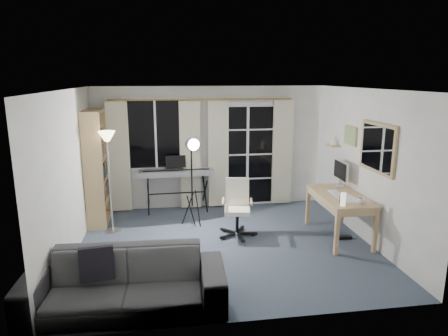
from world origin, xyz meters
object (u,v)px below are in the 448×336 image
at_px(bookshelf, 95,170).
at_px(monitor, 341,171).
at_px(sofa, 124,273).
at_px(torchiere_lamp, 108,152).
at_px(desk, 340,200).
at_px(mug, 361,200).
at_px(keyboard_piano, 176,173).
at_px(studio_light, 192,155).
at_px(office_chair, 237,202).

xyz_separation_m(bookshelf, monitor, (4.20, -0.88, 0.04)).
bearing_deg(sofa, bookshelf, 106.95).
height_order(torchiere_lamp, desk, torchiere_lamp).
relative_size(monitor, mug, 4.40).
distance_m(bookshelf, sofa, 3.07).
bearing_deg(sofa, keyboard_piano, 80.56).
bearing_deg(keyboard_piano, desk, -34.24).
xyz_separation_m(torchiere_lamp, desk, (3.68, -0.79, -0.75)).
height_order(desk, mug, mug).
distance_m(mug, sofa, 3.55).
relative_size(keyboard_piano, mug, 11.99).
bearing_deg(studio_light, keyboard_piano, 89.53).
height_order(monitor, sofa, monitor).
relative_size(studio_light, monitor, 3.09).
relative_size(office_chair, desk, 0.69).
bearing_deg(mug, monitor, 84.19).
relative_size(torchiere_lamp, keyboard_piano, 1.21).
xyz_separation_m(keyboard_piano, desk, (2.56, -1.64, -0.14)).
xyz_separation_m(bookshelf, desk, (4.01, -1.33, -0.32)).
relative_size(studio_light, desk, 1.18).
bearing_deg(torchiere_lamp, sofa, -79.98).
relative_size(keyboard_piano, office_chair, 1.51).
bearing_deg(keyboard_piano, torchiere_lamp, -144.54).
distance_m(bookshelf, torchiere_lamp, 0.76).
bearing_deg(torchiere_lamp, studio_light, 1.21).
height_order(torchiere_lamp, sofa, torchiere_lamp).
bearing_deg(office_chair, mug, -17.61).
height_order(torchiere_lamp, monitor, torchiere_lamp).
relative_size(torchiere_lamp, office_chair, 1.83).
xyz_separation_m(bookshelf, studio_light, (1.70, -0.51, 0.33)).
height_order(torchiere_lamp, studio_light, torchiere_lamp).
bearing_deg(mug, office_chair, 152.28).
relative_size(studio_light, office_chair, 1.71).
xyz_separation_m(torchiere_lamp, monitor, (3.88, -0.34, -0.39)).
bearing_deg(torchiere_lamp, desk, -12.15).
xyz_separation_m(keyboard_piano, sofa, (-0.70, -3.25, -0.34)).
height_order(office_chair, sofa, office_chair).
bearing_deg(monitor, studio_light, 172.84).
height_order(studio_light, mug, studio_light).
bearing_deg(monitor, keyboard_piano, 157.93).
bearing_deg(bookshelf, studio_light, -17.95).
relative_size(desk, sofa, 0.60).
bearing_deg(keyboard_piano, bookshelf, -169.42).
bearing_deg(office_chair, sofa, -119.40).
xyz_separation_m(office_chair, monitor, (1.81, 0.05, 0.44)).
distance_m(keyboard_piano, sofa, 3.34).
height_order(studio_light, office_chair, studio_light).
distance_m(bookshelf, mug, 4.50).
relative_size(office_chair, sofa, 0.42).
bearing_deg(desk, sofa, -152.52).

